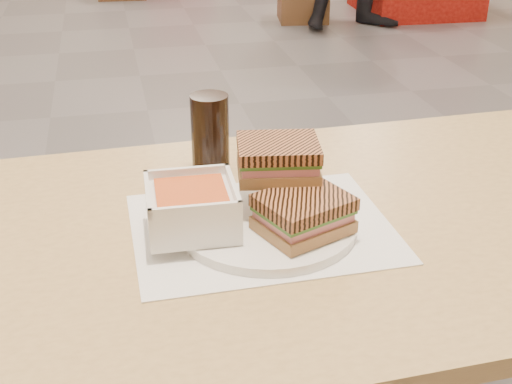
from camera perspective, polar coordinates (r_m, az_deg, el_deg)
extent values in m
cube|color=tan|center=(1.03, 3.17, -3.25)|extent=(1.22, 0.74, 0.03)
cylinder|color=tan|center=(1.67, 18.09, -6.82)|extent=(0.06, 0.06, 0.72)
cube|color=white|center=(1.01, 0.50, -3.00)|extent=(0.38, 0.30, 0.00)
cylinder|color=white|center=(1.00, 0.94, -2.70)|extent=(0.26, 0.26, 0.01)
cube|color=white|center=(0.97, -5.38, -1.61)|extent=(0.13, 0.13, 0.05)
cube|color=#D15122|center=(0.95, -5.46, -0.06)|extent=(0.10, 0.10, 0.01)
cube|color=white|center=(0.96, -1.92, 0.46)|extent=(0.01, 0.13, 0.01)
cube|color=white|center=(0.95, -9.05, -0.14)|extent=(0.01, 0.13, 0.01)
cube|color=white|center=(1.00, -5.82, 1.67)|extent=(0.13, 0.01, 0.01)
cube|color=white|center=(0.90, -5.08, -1.52)|extent=(0.13, 0.01, 0.01)
cube|color=#A07A4A|center=(0.97, 3.96, -2.73)|extent=(0.15, 0.14, 0.02)
cube|color=#D27785|center=(0.96, 3.99, -1.96)|extent=(0.14, 0.13, 0.01)
cube|color=#386B23|center=(0.95, 4.01, -1.49)|extent=(0.14, 0.13, 0.01)
cube|color=#985931|center=(0.95, 4.03, -0.86)|extent=(0.15, 0.14, 0.02)
cube|color=#A07A4A|center=(1.01, 1.85, 1.89)|extent=(0.13, 0.12, 0.02)
cube|color=#D27785|center=(1.00, 1.86, 2.65)|extent=(0.12, 0.11, 0.01)
cube|color=#386B23|center=(1.00, 1.87, 3.12)|extent=(0.13, 0.11, 0.01)
cube|color=#985931|center=(0.99, 1.88, 3.74)|extent=(0.13, 0.12, 0.02)
cylinder|color=black|center=(1.16, -3.86, 4.84)|extent=(0.06, 0.06, 0.14)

